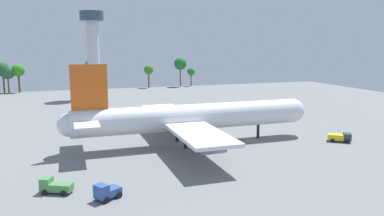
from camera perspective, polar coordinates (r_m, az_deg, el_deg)
ground_plane at (r=88.01m, az=0.00°, el=-5.48°), size 238.23×238.23×0.00m
cargo_airplane at (r=86.50m, az=-0.15°, el=-1.44°), size 59.56×47.26×18.96m
cargo_loader at (r=96.42m, az=21.64°, el=-4.14°), size 5.54×4.76×2.12m
pushback_tractor at (r=58.78m, az=-12.92°, el=-12.32°), size 4.39×3.99×2.55m
fuel_truck at (r=63.46m, az=-20.15°, el=-11.09°), size 5.26×3.89×2.42m
safety_cone_nose at (r=98.00m, az=15.42°, el=-4.04°), size 0.52×0.52×0.74m
control_tower at (r=166.91m, az=-14.86°, el=9.01°), size 9.91×9.91×36.88m
tree_line_backdrop at (r=198.00m, az=-17.92°, el=5.72°), size 115.79×6.86×16.06m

